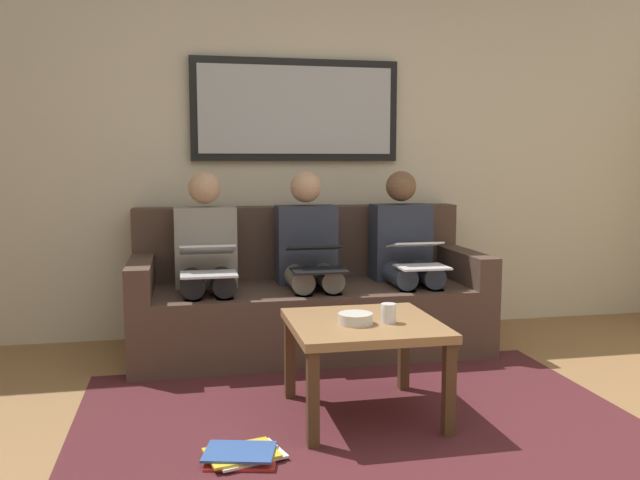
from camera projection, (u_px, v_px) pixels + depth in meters
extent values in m
cube|color=beige|center=(294.00, 147.00, 4.67)|extent=(6.00, 0.12, 2.60)
cube|color=#4C1E23|center=(357.00, 419.00, 3.12)|extent=(2.60, 1.80, 0.01)
cube|color=#4C382D|center=(309.00, 317.00, 4.26)|extent=(2.20, 0.90, 0.42)
cube|color=#4C382D|center=(299.00, 241.00, 4.55)|extent=(2.20, 0.20, 0.48)
cube|color=#4C382D|center=(461.00, 265.00, 4.43)|extent=(0.14, 0.90, 0.20)
cube|color=#4C382D|center=(141.00, 275.00, 4.02)|extent=(0.14, 0.90, 0.20)
cube|color=black|center=(296.00, 110.00, 4.55)|extent=(1.43, 0.04, 0.69)
cube|color=#B2B7BC|center=(297.00, 110.00, 4.53)|extent=(1.33, 0.01, 0.59)
cube|color=olive|center=(364.00, 325.00, 3.13)|extent=(0.69, 0.69, 0.04)
cube|color=#4C331E|center=(449.00, 389.00, 2.92)|extent=(0.05, 0.05, 0.42)
cube|color=#4C331E|center=(313.00, 399.00, 2.80)|extent=(0.05, 0.05, 0.42)
cube|color=#4C331E|center=(404.00, 351.00, 3.51)|extent=(0.05, 0.05, 0.42)
cube|color=#4C331E|center=(290.00, 358.00, 3.39)|extent=(0.05, 0.05, 0.42)
cylinder|color=silver|center=(388.00, 313.00, 3.08)|extent=(0.07, 0.07, 0.09)
cylinder|color=beige|center=(355.00, 319.00, 3.06)|extent=(0.16, 0.16, 0.05)
cube|color=#2D3342|center=(400.00, 242.00, 4.43)|extent=(0.38, 0.22, 0.50)
sphere|color=brown|center=(401.00, 186.00, 4.39)|extent=(0.20, 0.20, 0.20)
cylinder|color=#384256|center=(424.00, 273.00, 4.27)|extent=(0.14, 0.42, 0.14)
cylinder|color=#384256|center=(397.00, 274.00, 4.23)|extent=(0.14, 0.42, 0.14)
cylinder|color=#384256|center=(435.00, 324.00, 4.10)|extent=(0.11, 0.11, 0.42)
cylinder|color=#384256|center=(407.00, 325.00, 4.06)|extent=(0.11, 0.11, 0.42)
cube|color=white|center=(422.00, 267.00, 4.04)|extent=(0.30, 0.23, 0.01)
cube|color=white|center=(415.00, 245.00, 4.16)|extent=(0.30, 0.23, 0.06)
cube|color=#A5C6EA|center=(415.00, 244.00, 4.15)|extent=(0.27, 0.20, 0.04)
cube|color=#2D3342|center=(306.00, 244.00, 4.31)|extent=(0.38, 0.22, 0.50)
sphere|color=tan|center=(306.00, 187.00, 4.26)|extent=(0.20, 0.20, 0.20)
cylinder|color=gray|center=(326.00, 277.00, 4.14)|extent=(0.14, 0.42, 0.14)
cylinder|color=gray|center=(298.00, 278.00, 4.10)|extent=(0.14, 0.42, 0.14)
cylinder|color=gray|center=(334.00, 329.00, 3.97)|extent=(0.11, 0.11, 0.42)
cylinder|color=gray|center=(304.00, 330.00, 3.93)|extent=(0.11, 0.11, 0.42)
cube|color=black|center=(319.00, 270.00, 3.91)|extent=(0.32, 0.23, 0.01)
cube|color=black|center=(314.00, 248.00, 4.03)|extent=(0.32, 0.22, 0.05)
cube|color=#A5C6EA|center=(315.00, 247.00, 4.02)|extent=(0.29, 0.20, 0.04)
cube|color=gray|center=(206.00, 247.00, 4.18)|extent=(0.38, 0.22, 0.50)
sphere|color=tan|center=(204.00, 188.00, 4.13)|extent=(0.20, 0.20, 0.20)
cylinder|color=#232328|center=(223.00, 280.00, 4.01)|extent=(0.14, 0.42, 0.14)
cylinder|color=#232328|center=(192.00, 281.00, 3.97)|extent=(0.14, 0.42, 0.14)
cylinder|color=#232328|center=(226.00, 335.00, 3.84)|extent=(0.11, 0.11, 0.42)
cylinder|color=#232328|center=(194.00, 336.00, 3.80)|extent=(0.11, 0.11, 0.42)
cube|color=silver|center=(209.00, 274.00, 3.78)|extent=(0.32, 0.24, 0.01)
cube|color=silver|center=(207.00, 250.00, 3.92)|extent=(0.32, 0.23, 0.08)
cube|color=#A5C6EA|center=(207.00, 249.00, 3.91)|extent=(0.29, 0.20, 0.07)
cube|color=red|center=(241.00, 459.00, 2.68)|extent=(0.31, 0.25, 0.01)
cube|color=white|center=(248.00, 454.00, 2.70)|extent=(0.33, 0.27, 0.01)
cube|color=yellow|center=(242.00, 453.00, 2.70)|extent=(0.32, 0.26, 0.01)
cube|color=#33569E|center=(240.00, 452.00, 2.68)|extent=(0.32, 0.26, 0.01)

